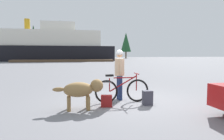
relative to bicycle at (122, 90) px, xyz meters
The scene contains 12 objects.
ground_plane 0.53m from the bicycle, 33.56° to the left, with size 160.00×160.00×0.00m, color slate.
bicycle is the anchor object (origin of this frame).
person_cyclist 0.74m from the bicycle, 85.84° to the left, with size 0.32×0.53×1.66m.
dog 1.40m from the bicycle, 155.65° to the right, with size 1.36×0.47×0.83m.
backpack 0.84m from the bicycle, 34.21° to the right, with size 0.28×0.20×0.43m, color #3F3F4C.
handbag_pannier 0.73m from the bicycle, 142.98° to the right, with size 0.32×0.18×0.34m, color maroon.
dock_pier 33.45m from the bicycle, 94.76° to the left, with size 18.47×2.70×0.40m, color brown.
ferry_boat 40.14m from the bicycle, 99.57° to the left, with size 28.53×7.81×8.67m.
pine_tree_far_left 58.29m from the bicycle, 101.80° to the left, with size 3.03×3.03×9.71m.
pine_tree_center 59.99m from the bicycle, 94.31° to the left, with size 4.08×4.08×11.76m.
pine_tree_far_right 59.21m from the bicycle, 74.59° to the left, with size 3.28×3.28×8.14m.
pine_tree_mid_back 66.32m from the bicycle, 99.23° to the left, with size 3.01×3.01×10.55m.
Camera 1 is at (-1.86, -6.37, 1.53)m, focal length 32.99 mm.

